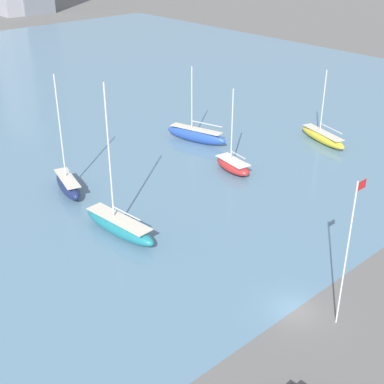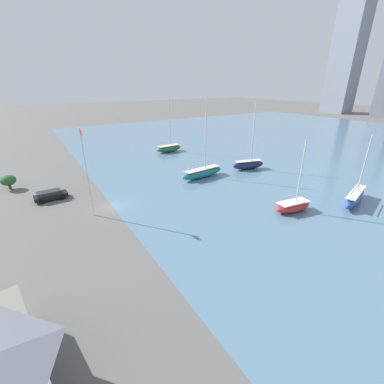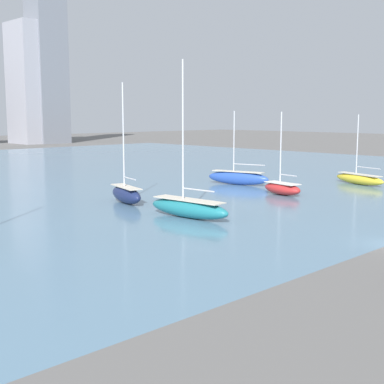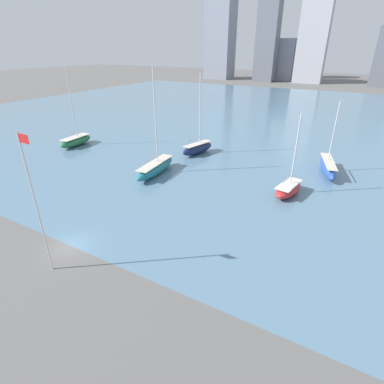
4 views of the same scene
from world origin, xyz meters
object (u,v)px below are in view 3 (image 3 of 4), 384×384
object	(u,v)px
sailboat_navy	(126,194)
sailboat_yellow	(359,179)
sailboat_blue	(238,177)
sailboat_teal	(189,207)
sailboat_red	(282,188)

from	to	relation	value
sailboat_navy	sailboat_yellow	bearing A→B (deg)	-1.63
sailboat_yellow	sailboat_blue	distance (m)	18.83
sailboat_teal	sailboat_red	world-z (taller)	sailboat_teal
sailboat_red	sailboat_navy	size ratio (longest dim) A/B	0.76
sailboat_red	sailboat_yellow	distance (m)	17.49
sailboat_yellow	sailboat_blue	bearing A→B (deg)	153.70
sailboat_teal	sailboat_blue	bearing A→B (deg)	25.18
sailboat_red	sailboat_navy	bearing A→B (deg)	163.76
sailboat_yellow	sailboat_navy	bearing A→B (deg)	179.87
sailboat_red	sailboat_navy	world-z (taller)	sailboat_navy
sailboat_navy	sailboat_yellow	distance (m)	38.26
sailboat_teal	sailboat_red	xyz separation A→B (m)	(20.32, 2.97, -0.17)
sailboat_yellow	sailboat_teal	bearing A→B (deg)	-161.75
sailboat_blue	sailboat_yellow	bearing A→B (deg)	-58.19
sailboat_navy	sailboat_blue	world-z (taller)	sailboat_navy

